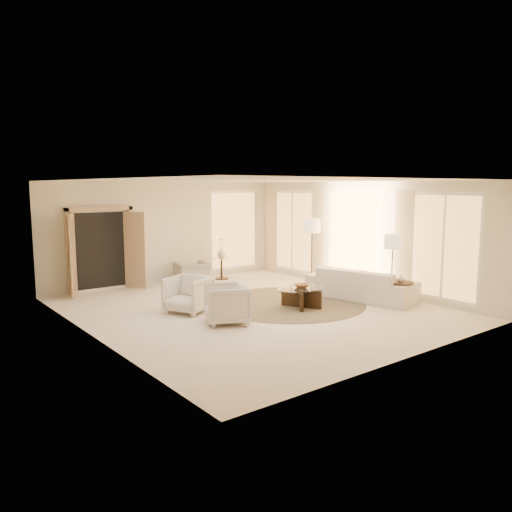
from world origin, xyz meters
TOP-DOWN VIEW (x-y plane):
  - room at (0.00, 0.00)m, footprint 7.04×8.04m
  - windows_right at (3.45, 0.10)m, footprint 0.10×6.40m
  - window_back_corner at (2.30, 3.95)m, footprint 1.70×0.10m
  - curtains_right at (3.40, 1.00)m, footprint 0.06×5.20m
  - french_doors at (-1.90, 3.82)m, footprint 1.95×0.66m
  - area_rug at (0.97, -0.06)m, footprint 3.69×3.69m
  - sofa at (2.63, -0.81)m, footprint 1.55×2.72m
  - armchair_left at (-1.25, 0.63)m, footprint 1.06×1.09m
  - armchair_right at (-1.08, -0.58)m, footprint 1.06×1.09m
  - accent_chair at (0.46, 3.40)m, footprint 0.98×0.72m
  - coffee_table at (0.93, -0.56)m, footprint 1.37×1.37m
  - end_table at (2.77, -1.83)m, footprint 0.59×0.59m
  - side_table at (1.45, 3.40)m, footprint 0.54×0.54m
  - floor_lamp_near at (2.90, 1.16)m, footprint 0.44×0.44m
  - floor_lamp_far at (2.82, -1.53)m, footprint 0.39×0.39m
  - bowl at (0.93, -0.56)m, footprint 0.41×0.41m
  - end_vase at (2.77, -1.83)m, footprint 0.21×0.21m
  - side_vase at (1.45, 3.40)m, footprint 0.25×0.25m

SIDE VIEW (x-z plane):
  - area_rug at x=0.97m, z-range 0.00..0.01m
  - coffee_table at x=0.93m, z-range 0.06..0.51m
  - sofa at x=2.63m, z-range 0.00..0.75m
  - side_table at x=1.45m, z-range 0.07..0.70m
  - end_table at x=2.77m, z-range 0.10..0.67m
  - accent_chair at x=0.46m, z-range 0.00..0.78m
  - armchair_right at x=-1.08m, z-range 0.00..0.85m
  - armchair_left at x=-1.25m, z-range 0.00..0.86m
  - bowl at x=0.93m, z-range 0.45..0.53m
  - end_vase at x=2.77m, z-range 0.56..0.73m
  - side_vase at x=1.45m, z-range 0.63..0.88m
  - french_doors at x=-1.90m, z-range -0.01..2.15m
  - curtains_right at x=3.40m, z-range 0.00..2.60m
  - windows_right at x=3.45m, z-range 0.15..2.55m
  - window_back_corner at x=2.30m, z-range 0.15..2.55m
  - floor_lamp_far at x=2.82m, z-range 0.56..2.16m
  - room at x=0.00m, z-range -0.02..2.81m
  - floor_lamp_near at x=2.90m, z-range 0.64..2.45m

